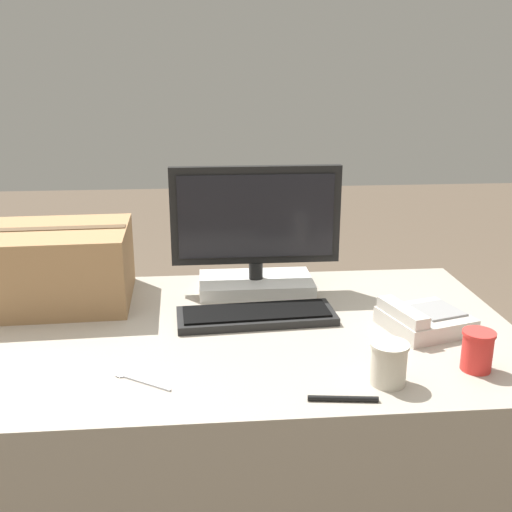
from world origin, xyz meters
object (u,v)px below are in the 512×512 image
monitor (256,241)px  spoon (135,380)px  keyboard (256,315)px  paper_cup_left (389,363)px  paper_cup_right (477,350)px  cardboard_box (58,266)px  desk_phone (423,320)px  pen_marker (343,399)px

monitor → spoon: monitor is taller
keyboard → paper_cup_left: size_ratio=4.63×
keyboard → spoon: size_ratio=3.28×
keyboard → paper_cup_left: 0.46m
paper_cup_right → cardboard_box: bearing=153.5°
desk_phone → cardboard_box: bearing=147.4°
monitor → paper_cup_left: monitor is taller
paper_cup_left → paper_cup_right: bearing=11.2°
desk_phone → spoon: (-0.74, -0.21, -0.03)m
pen_marker → paper_cup_right: bearing=-154.7°
cardboard_box → paper_cup_right: bearing=-26.5°
paper_cup_left → desk_phone: bearing=56.9°
desk_phone → paper_cup_right: bearing=-95.6°
cardboard_box → pen_marker: 0.97m
keyboard → cardboard_box: cardboard_box is taller
paper_cup_left → pen_marker: bearing=-150.1°
keyboard → desk_phone: desk_phone is taller
paper_cup_right → cardboard_box: (-1.06, 0.53, 0.06)m
monitor → cardboard_box: bearing=-176.0°
monitor → cardboard_box: size_ratio=1.20×
desk_phone → pen_marker: bearing=-147.1°
paper_cup_left → paper_cup_right: size_ratio=1.01×
pen_marker → monitor: bearing=-72.4°
paper_cup_left → spoon: (-0.56, 0.06, -0.05)m
cardboard_box → keyboard: bearing=-18.7°
spoon → keyboard: bearing=-99.4°
monitor → cardboard_box: (-0.60, -0.04, -0.05)m
spoon → cardboard_box: size_ratio=0.32×
desk_phone → pen_marker: size_ratio=1.67×
desk_phone → paper_cup_left: (-0.18, -0.28, 0.02)m
paper_cup_right → cardboard_box: cardboard_box is taller
keyboard → pen_marker: keyboard is taller
desk_phone → cardboard_box: (-1.02, 0.30, 0.08)m
desk_phone → spoon: size_ratio=1.83×
monitor → paper_cup_left: size_ratio=5.38×
monitor → spoon: (-0.32, -0.55, -0.16)m
paper_cup_right → desk_phone: bearing=100.7°
paper_cup_right → pen_marker: bearing=-161.9°
paper_cup_right → cardboard_box: 1.19m
keyboard → paper_cup_left: bearing=-58.9°
monitor → paper_cup_right: (0.46, -0.57, -0.11)m
keyboard → paper_cup_right: paper_cup_right is taller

